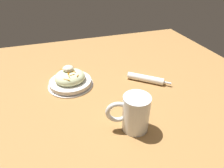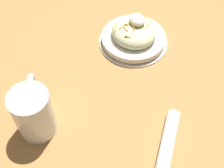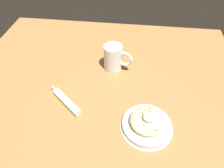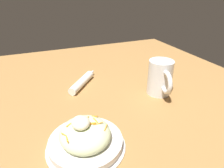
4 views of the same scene
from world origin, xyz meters
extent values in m
plane|color=#9E703D|center=(0.00, 0.00, 0.00)|extent=(1.43, 1.43, 0.00)
cylinder|color=silver|center=(-0.22, 0.11, 0.00)|extent=(0.21, 0.21, 0.01)
cylinder|color=silver|center=(-0.22, 0.11, 0.02)|extent=(0.20, 0.20, 0.02)
ellipsoid|color=beige|center=(-0.22, 0.11, 0.05)|extent=(0.14, 0.14, 0.06)
cylinder|color=orange|center=(-0.21, 0.08, 0.07)|extent=(0.02, 0.01, 0.00)
cylinder|color=orange|center=(-0.19, 0.10, 0.08)|extent=(0.02, 0.02, 0.00)
cylinder|color=orange|center=(-0.23, 0.06, 0.07)|extent=(0.03, 0.02, 0.01)
cylinder|color=orange|center=(-0.22, 0.09, 0.08)|extent=(0.00, 0.03, 0.01)
cylinder|color=orange|center=(-0.22, 0.13, 0.08)|extent=(0.01, 0.02, 0.00)
cylinder|color=orange|center=(-0.22, 0.10, 0.08)|extent=(0.01, 0.03, 0.01)
cylinder|color=orange|center=(-0.20, 0.14, 0.07)|extent=(0.02, 0.02, 0.00)
cylinder|color=orange|center=(-0.18, 0.07, 0.07)|extent=(0.01, 0.02, 0.01)
cylinder|color=orange|center=(-0.24, 0.16, 0.07)|extent=(0.03, 0.01, 0.01)
cylinder|color=orange|center=(-0.22, 0.08, 0.07)|extent=(0.01, 0.03, 0.00)
cylinder|color=orange|center=(-0.20, 0.10, 0.08)|extent=(0.02, 0.01, 0.01)
cylinder|color=orange|center=(-0.22, 0.17, 0.07)|extent=(0.02, 0.01, 0.00)
cylinder|color=orange|center=(-0.22, 0.09, 0.08)|extent=(0.02, 0.02, 0.01)
ellipsoid|color=#EFEACC|center=(-0.22, 0.12, 0.09)|extent=(0.05, 0.05, 0.03)
cylinder|color=white|center=(-0.04, -0.24, 0.07)|extent=(0.10, 0.10, 0.14)
cylinder|color=#B76B14|center=(-0.04, -0.24, 0.05)|extent=(0.09, 0.09, 0.09)
cylinder|color=white|center=(-0.04, -0.24, 0.09)|extent=(0.09, 0.09, 0.01)
torus|color=white|center=(-0.10, -0.23, 0.08)|extent=(0.09, 0.04, 0.09)
cylinder|color=white|center=(0.14, 0.03, 0.02)|extent=(0.16, 0.14, 0.03)
cylinder|color=silver|center=(0.22, -0.04, 0.02)|extent=(0.03, 0.03, 0.01)
camera|label=1|loc=(-0.28, -0.72, 0.53)|focal=32.17mm
camera|label=2|loc=(0.38, -0.22, 0.69)|focal=48.64mm
camera|label=3|loc=(-0.13, 0.57, 0.71)|focal=31.85mm
camera|label=4|loc=(-0.61, 0.20, 0.40)|focal=31.59mm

